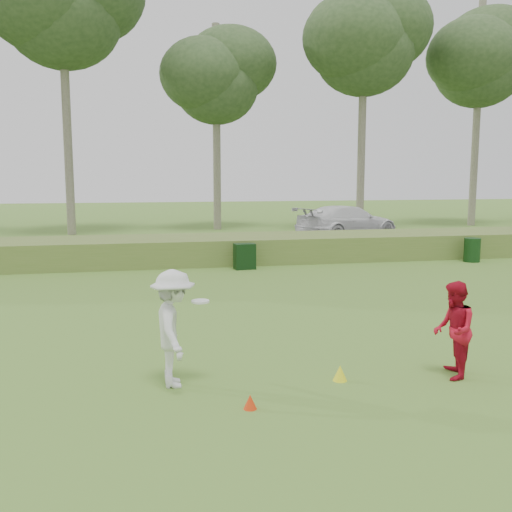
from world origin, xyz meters
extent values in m
plane|color=#447226|center=(0.00, 0.00, 0.00)|extent=(120.00, 120.00, 0.00)
cube|color=#526E2C|center=(0.00, 12.00, 0.45)|extent=(80.00, 3.00, 0.90)
cube|color=#2D2D2D|center=(0.00, 17.00, 0.03)|extent=(80.00, 6.00, 0.06)
cylinder|color=gray|center=(-6.00, 23.00, 7.75)|extent=(0.44, 0.44, 15.50)
ellipsoid|color=#2E4623|center=(-6.00, 23.00, 11.62)|extent=(7.80, 7.80, 6.60)
cylinder|color=gray|center=(2.00, 24.50, 5.75)|extent=(0.44, 0.44, 11.50)
ellipsoid|color=#2E4623|center=(2.00, 24.50, 8.62)|extent=(6.24, 6.24, 5.28)
cylinder|color=gray|center=(10.00, 22.50, 7.00)|extent=(0.44, 0.44, 14.00)
ellipsoid|color=#2E4623|center=(10.00, 22.50, 10.50)|extent=(7.28, 7.28, 6.16)
cylinder|color=gray|center=(18.00, 23.80, 6.75)|extent=(0.44, 0.44, 13.50)
ellipsoid|color=#2E4623|center=(18.00, 23.80, 10.12)|extent=(7.02, 7.02, 5.94)
imported|color=silver|center=(-2.13, -0.22, 0.87)|extent=(0.66, 1.13, 1.74)
cylinder|color=white|center=(-1.73, -0.22, 1.26)|extent=(0.27, 0.27, 0.03)
imported|color=#B00F24|center=(2.10, -0.76, 0.75)|extent=(0.81, 0.89, 1.50)
cone|color=red|center=(-1.19, -1.32, 0.10)|extent=(0.18, 0.18, 0.20)
cone|color=yellow|center=(0.35, -0.55, 0.12)|extent=(0.22, 0.22, 0.24)
cube|color=black|center=(0.88, 10.03, 0.43)|extent=(0.72, 0.49, 0.86)
cylinder|color=black|center=(9.25, 9.96, 0.43)|extent=(0.72, 0.72, 0.86)
imported|color=white|center=(7.53, 17.99, 0.85)|extent=(5.91, 4.08, 1.59)
camera|label=1|loc=(-2.61, -8.44, 3.09)|focal=40.00mm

